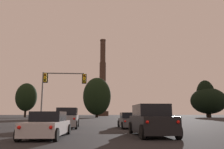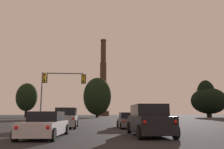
{
  "view_description": "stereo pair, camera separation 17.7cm",
  "coord_description": "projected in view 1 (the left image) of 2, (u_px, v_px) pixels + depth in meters",
  "views": [
    {
      "loc": [
        -0.14,
        -1.72,
        1.29
      ],
      "look_at": [
        3.31,
        47.12,
        10.16
      ],
      "focal_mm": 35.0,
      "sensor_mm": 36.0,
      "label": 1
    },
    {
      "loc": [
        0.04,
        -1.73,
        1.29
      ],
      "look_at": [
        3.31,
        47.12,
        10.16
      ],
      "focal_mm": 35.0,
      "sensor_mm": 36.0,
      "label": 2
    }
  ],
  "objects": [
    {
      "name": "sedan_right_lane_front",
      "position": [
        130.0,
        121.0,
        20.6
      ],
      "size": [
        2.04,
        4.73,
        1.43
      ],
      "rotation": [
        0.0,
        0.0,
        -0.01
      ],
      "color": "#4C4F54",
      "rests_on": "ground_plane"
    },
    {
      "name": "suv_right_lane_second",
      "position": [
        151.0,
        121.0,
        13.25
      ],
      "size": [
        2.11,
        4.91,
        1.86
      ],
      "rotation": [
        0.0,
        0.0,
        -0.0
      ],
      "color": "black",
      "rests_on": "ground_plane"
    },
    {
      "name": "sedan_left_lane_second",
      "position": [
        48.0,
        125.0,
        12.32
      ],
      "size": [
        2.12,
        4.76,
        1.43
      ],
      "rotation": [
        0.0,
        0.0,
        -0.03
      ],
      "color": "silver",
      "rests_on": "ground_plane"
    },
    {
      "name": "treeline_far_left",
      "position": [
        26.0,
        97.0,
        83.69
      ],
      "size": [
        7.98,
        7.18,
        13.02
      ],
      "color": "black",
      "rests_on": "ground_plane"
    },
    {
      "name": "traffic_light_overhead_left",
      "position": [
        57.0,
        84.0,
        27.1
      ],
      "size": [
        5.59,
        0.5,
        6.42
      ],
      "color": "slate",
      "rests_on": "ground_plane"
    },
    {
      "name": "smokestack",
      "position": [
        103.0,
        85.0,
        139.8
      ],
      "size": [
        7.72,
        7.72,
        49.88
      ],
      "color": "#3C2B22",
      "rests_on": "ground_plane"
    },
    {
      "name": "treeline_center_right",
      "position": [
        206.0,
        96.0,
        85.36
      ],
      "size": [
        7.23,
        6.5,
        14.42
      ],
      "color": "black",
      "rests_on": "ground_plane"
    },
    {
      "name": "suv_left_lane_front",
      "position": [
        67.0,
        118.0,
        20.62
      ],
      "size": [
        2.3,
        4.98,
        1.86
      ],
      "rotation": [
        0.0,
        0.0,
        0.04
      ],
      "color": "gray",
      "rests_on": "ground_plane"
    },
    {
      "name": "treeline_left_mid",
      "position": [
        97.0,
        96.0,
        80.5
      ],
      "size": [
        10.26,
        9.24,
        14.61
      ],
      "color": "black",
      "rests_on": "ground_plane"
    },
    {
      "name": "treeline_right_mid",
      "position": [
        208.0,
        101.0,
        84.72
      ],
      "size": [
        13.5,
        12.15,
        11.34
      ],
      "color": "black",
      "rests_on": "ground_plane"
    }
  ]
}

